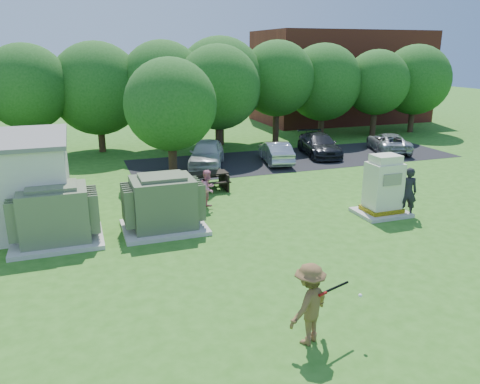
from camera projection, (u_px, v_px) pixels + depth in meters
name	position (u px, v px, depth m)	size (l,w,h in m)	color
ground	(284.00, 269.00, 14.17)	(120.00, 120.00, 0.00)	#2D6619
brick_building	(341.00, 77.00, 43.10)	(15.00, 8.00, 8.00)	maroon
parking_strip	(296.00, 159.00, 28.58)	(20.00, 6.00, 0.01)	#232326
transformer_left	(55.00, 216.00, 15.87)	(3.00, 2.40, 2.07)	beige
transformer_right	(163.00, 204.00, 17.05)	(3.00, 2.40, 2.07)	beige
generator_cabinet	(383.00, 189.00, 18.61)	(2.01, 1.64, 2.45)	beige
picnic_table	(206.00, 179.00, 22.01)	(1.99, 1.49, 0.85)	black
batter	(309.00, 304.00, 10.38)	(1.24, 0.71, 1.92)	brown
person_by_generator	(408.00, 192.00, 18.48)	(0.72, 0.47, 1.98)	black
person_at_picnic	(208.00, 189.00, 19.49)	(0.79, 0.62, 1.62)	pink
person_walking_right	(392.00, 175.00, 21.85)	(0.89, 0.37, 1.53)	#27272D
car_white	(207.00, 153.00, 26.47)	(1.79, 4.44, 1.51)	silver
car_silver_a	(276.00, 152.00, 27.34)	(1.34, 3.85, 1.27)	#AAAAAE
car_dark	(319.00, 145.00, 29.30)	(1.88, 4.63, 1.34)	black
car_silver_b	(388.00, 142.00, 30.33)	(2.03, 4.40, 1.22)	#A2A1A6
batting_equipment	(337.00, 290.00, 10.43)	(1.09, 0.43, 0.26)	black
tree_row	(191.00, 86.00, 30.20)	(41.30, 13.30, 7.30)	#47301E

